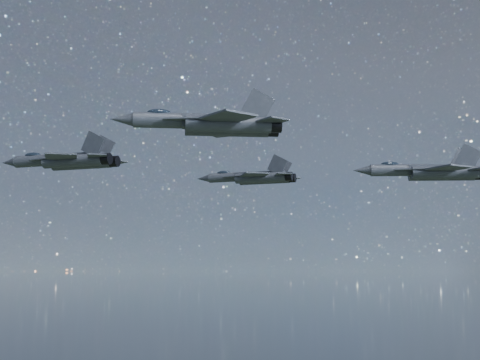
{
  "coord_description": "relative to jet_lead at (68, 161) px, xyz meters",
  "views": [
    {
      "loc": [
        -1.66,
        -77.28,
        142.55
      ],
      "look_at": [
        -0.65,
        3.12,
        153.57
      ],
      "focal_mm": 50.0,
      "sensor_mm": 36.0,
      "label": 1
    }
  ],
  "objects": [
    {
      "name": "jet_right",
      "position": [
        17.96,
        -19.19,
        0.27
      ],
      "size": [
        16.33,
        11.47,
        4.12
      ],
      "rotation": [
        0.0,
        0.0,
        0.09
      ],
      "color": "#2E3239"
    },
    {
      "name": "jet_slot",
      "position": [
        45.3,
        4.8,
        -0.54
      ],
      "size": [
        17.43,
        12.31,
        4.41
      ],
      "rotation": [
        0.0,
        0.0,
        -0.06
      ],
      "color": "#2E3239"
    },
    {
      "name": "jet_left",
      "position": [
        23.0,
        18.41,
        0.61
      ],
      "size": [
        15.88,
        10.56,
        4.04
      ],
      "rotation": [
        0.0,
        0.0,
        -0.36
      ],
      "color": "#2E3239"
    },
    {
      "name": "jet_lead",
      "position": [
        0.0,
        0.0,
        0.0
      ],
      "size": [
        16.45,
        10.99,
        4.17
      ],
      "rotation": [
        0.0,
        0.0,
        -0.34
      ],
      "color": "#2E3239"
    }
  ]
}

